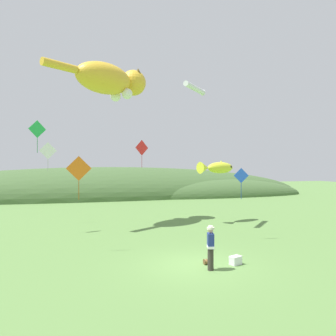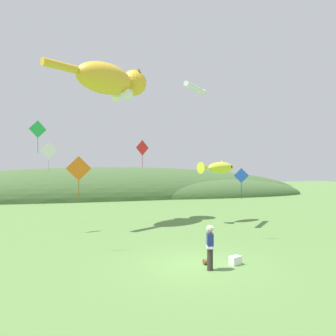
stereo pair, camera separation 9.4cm
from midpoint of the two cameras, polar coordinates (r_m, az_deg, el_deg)
name	(u,v)px [view 2 (the right image)]	position (r m, az deg, el deg)	size (l,w,h in m)	color
ground_plane	(195,265)	(14.32, 4.96, -16.56)	(120.00, 120.00, 0.00)	#5B8442
distant_hill_ridge	(122,196)	(44.92, -7.96, -4.90)	(58.85, 14.04, 7.94)	#426033
festival_attendant	(210,246)	(13.52, 7.53, -13.40)	(0.37, 0.48, 1.77)	#332D28
kite_spool	(205,262)	(14.44, 6.65, -15.91)	(0.13, 0.25, 0.25)	olive
picnic_cooler	(235,260)	(14.62, 11.80, -15.47)	(0.57, 0.47, 0.36)	white
kite_giant_cat	(111,80)	(24.64, -9.73, 14.82)	(7.39, 5.13, 2.54)	gold
kite_fish_windsock	(217,168)	(24.48, 8.72, 0.07)	(3.29, 1.81, 0.98)	yellow
kite_tube_streamer	(195,88)	(23.04, 4.91, 13.66)	(2.39, 2.44, 0.44)	white
kite_diamond_blue	(241,176)	(18.81, 12.79, -1.38)	(0.83, 0.23, 1.75)	blue
kite_diamond_orange	(79,169)	(16.30, -15.13, -0.14)	(1.20, 0.12, 2.10)	orange
kite_diamond_white	(49,151)	(25.02, -19.98, 2.82)	(1.22, 0.18, 2.13)	white
kite_diamond_green	(38,130)	(21.67, -21.62, 6.25)	(0.99, 0.49, 1.99)	green
kite_diamond_red	(142,148)	(25.14, -4.38, 3.49)	(1.10, 0.52, 2.10)	red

